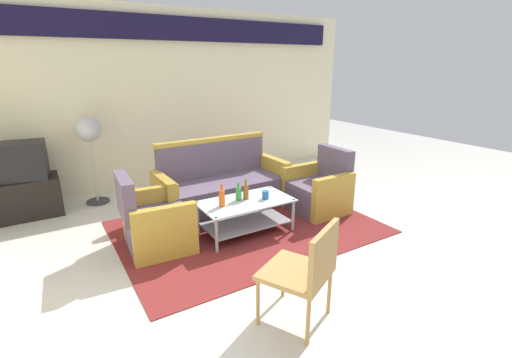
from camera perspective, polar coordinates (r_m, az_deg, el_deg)
The scene contains 15 objects.
ground_plane at distance 4.12m, azimuth 5.52°, elevation -10.71°, with size 14.00×14.00×0.00m, color beige.
wall_back at distance 6.34m, azimuth -11.27°, elevation 13.09°, with size 6.52×0.19×2.80m.
rug at distance 4.57m, azimuth -1.38°, elevation -7.53°, with size 3.06×2.21×0.01m, color maroon.
couch at distance 5.04m, azimuth -5.39°, elevation -1.32°, with size 1.81×0.77×0.96m.
armchair_left at distance 4.14m, azimuth -15.61°, elevation -6.72°, with size 0.75×0.80×0.85m.
armchair_right at distance 5.05m, azimuth 9.80°, elevation -1.82°, with size 0.70×0.76×0.85m.
coffee_table at distance 4.33m, azimuth -1.62°, elevation -5.15°, with size 1.10×0.60×0.40m.
bottle_green at distance 4.26m, azimuth -2.77°, elevation -2.32°, with size 0.07×0.07×0.22m.
bottle_brown at distance 4.30m, azimuth -1.61°, elevation -1.99°, with size 0.06×0.06×0.25m.
bottle_orange at distance 4.10m, azimuth -5.40°, elevation -2.97°, with size 0.07×0.07×0.27m.
cup at distance 4.32m, azimuth 1.54°, elevation -2.50°, with size 0.08×0.08×0.10m, color #2659A5.
tv_stand at distance 5.68m, azimuth -32.30°, elevation -2.46°, with size 0.80×0.50×0.52m, color black.
television at distance 5.55m, azimuth -33.14°, elevation 2.40°, with size 0.65×0.51×0.48m.
pedestal_fan at distance 5.58m, azimuth -24.83°, elevation 6.40°, with size 0.36×0.36×1.27m.
wicker_chair at distance 2.83m, azimuth 7.97°, elevation -13.59°, with size 0.65×0.65×0.84m.
Camera 1 is at (-2.21, -2.87, 1.96)m, focal length 25.45 mm.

